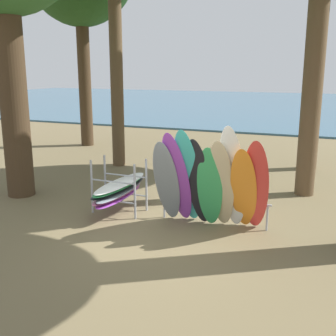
{
  "coord_description": "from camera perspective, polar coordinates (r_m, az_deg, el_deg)",
  "views": [
    {
      "loc": [
        2.97,
        -7.16,
        3.28
      ],
      "look_at": [
        -0.42,
        1.21,
        1.1
      ],
      "focal_mm": 44.51,
      "sensor_mm": 36.0,
      "label": 1
    }
  ],
  "objects": [
    {
      "name": "ground_plane",
      "position": [
        8.42,
        -0.45,
        -9.37
      ],
      "size": [
        80.0,
        80.0,
        0.0
      ],
      "primitive_type": "plane",
      "color": "brown"
    },
    {
      "name": "lake_water",
      "position": [
        39.16,
        17.8,
        8.2
      ],
      "size": [
        80.0,
        36.0,
        0.1
      ],
      "primitive_type": "cube",
      "color": "#38607A",
      "rests_on": "ground"
    },
    {
      "name": "leaning_board_pile",
      "position": [
        8.5,
        5.73,
        -2.09
      ],
      "size": [
        2.43,
        1.17,
        2.25
      ],
      "color": "gray",
      "rests_on": "ground"
    },
    {
      "name": "board_storage_rack",
      "position": [
        9.71,
        -6.69,
        -2.86
      ],
      "size": [
        1.15,
        2.13,
        1.25
      ],
      "color": "#9EA0A5",
      "rests_on": "ground"
    }
  ]
}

